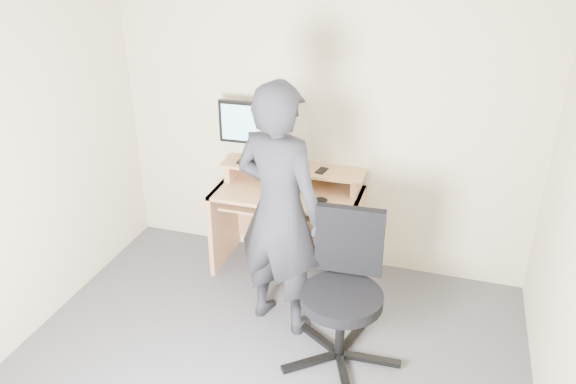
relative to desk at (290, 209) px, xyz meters
The scene contains 12 objects.
back_wall 0.76m from the desk, 47.89° to the left, with size 3.50×0.02×2.50m, color beige.
desk is the anchor object (origin of this frame).
monitor 0.76m from the desk, behind, with size 0.56×0.16×0.53m.
external_drive 0.47m from the desk, 121.59° to the left, with size 0.07×0.13×0.20m, color black.
travel_mug 0.46m from the desk, 89.65° to the left, with size 0.08×0.08×0.18m, color silver.
smartphone 0.45m from the desk, 11.53° to the left, with size 0.07×0.13×0.01m, color black.
charger 0.43m from the desk, behind, with size 0.04×0.04×0.04m, color black.
headphones 0.45m from the desk, 149.59° to the left, with size 0.16×0.16×0.02m, color silver.
keyboard 0.22m from the desk, 117.48° to the right, with size 0.46×0.18×0.03m, color black.
mouse 0.42m from the desk, 29.89° to the right, with size 0.10×0.06×0.04m, color black.
office_chair 1.17m from the desk, 55.22° to the right, with size 0.80×0.83×1.04m.
person 0.86m from the desk, 78.91° to the right, with size 0.68×0.45×1.87m, color black.
Camera 1 is at (1.02, -2.49, 2.76)m, focal length 35.00 mm.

